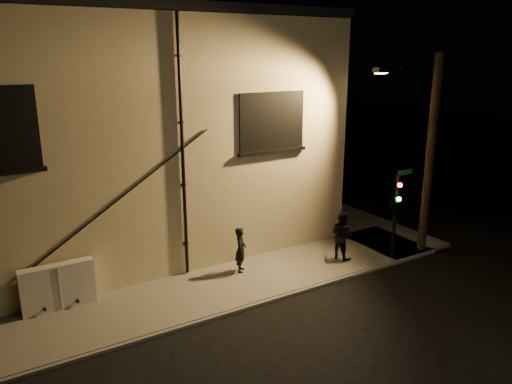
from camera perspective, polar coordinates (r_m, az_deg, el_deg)
ground at (r=15.73m, az=2.80°, el=-12.00°), size 90.00×90.00×0.00m
sidewalk at (r=19.68m, az=-1.49°, el=-5.89°), size 21.00×16.00×0.12m
building at (r=21.22m, az=-18.03°, el=7.11°), size 16.20×12.23×8.80m
utility_cabinet at (r=15.71m, az=-21.69°, el=-10.00°), size 2.05×0.35×1.35m
pedestrian_a at (r=16.88m, az=-1.77°, el=-6.61°), size 0.63×0.68×1.56m
pedestrian_b at (r=18.17m, az=9.76°, el=-4.83°), size 0.81×0.96×1.76m
traffic_signal at (r=18.17m, az=15.54°, el=-1.04°), size 1.23×1.87×3.18m
streetlamp_pole at (r=18.98m, az=18.98°, el=4.43°), size 2.03×1.39×7.31m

